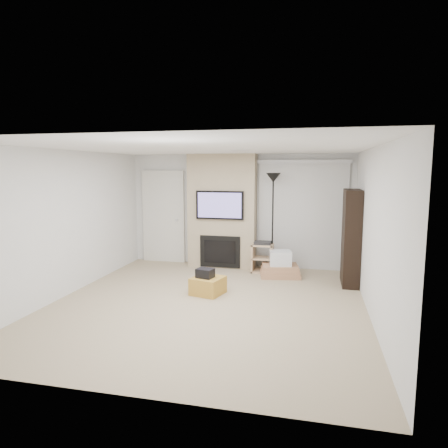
% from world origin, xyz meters
% --- Properties ---
extents(floor, '(5.00, 5.50, 0.00)m').
position_xyz_m(floor, '(0.00, 0.00, 0.00)').
color(floor, tan).
rests_on(floor, ground).
extents(ceiling, '(5.00, 5.50, 0.00)m').
position_xyz_m(ceiling, '(0.00, 0.00, 2.50)').
color(ceiling, white).
rests_on(ceiling, wall_back).
extents(wall_back, '(5.00, 0.00, 2.50)m').
position_xyz_m(wall_back, '(0.00, 2.75, 1.25)').
color(wall_back, silver).
rests_on(wall_back, ground).
extents(wall_front, '(5.00, 0.00, 2.50)m').
position_xyz_m(wall_front, '(0.00, -2.75, 1.25)').
color(wall_front, silver).
rests_on(wall_front, ground).
extents(wall_left, '(0.00, 5.50, 2.50)m').
position_xyz_m(wall_left, '(-2.50, 0.00, 1.25)').
color(wall_left, silver).
rests_on(wall_left, ground).
extents(wall_right, '(0.00, 5.50, 2.50)m').
position_xyz_m(wall_right, '(2.50, 0.00, 1.25)').
color(wall_right, silver).
rests_on(wall_right, ground).
extents(hvac_vent, '(0.35, 0.18, 0.01)m').
position_xyz_m(hvac_vent, '(0.40, 0.80, 2.50)').
color(hvac_vent, silver).
rests_on(hvac_vent, ceiling).
extents(ottoman, '(0.61, 0.61, 0.30)m').
position_xyz_m(ottoman, '(-0.13, 0.50, 0.15)').
color(ottoman, '#B88832').
rests_on(ottoman, floor).
extents(black_bag, '(0.33, 0.28, 0.16)m').
position_xyz_m(black_bag, '(-0.17, 0.47, 0.38)').
color(black_bag, black).
rests_on(black_bag, ottoman).
extents(fireplace_wall, '(1.50, 0.47, 2.50)m').
position_xyz_m(fireplace_wall, '(-0.35, 2.54, 1.24)').
color(fireplace_wall, tan).
rests_on(fireplace_wall, floor).
extents(entry_door, '(1.02, 0.11, 2.14)m').
position_xyz_m(entry_door, '(-1.80, 2.71, 1.05)').
color(entry_door, silver).
rests_on(entry_door, floor).
extents(vertical_blinds, '(1.98, 0.10, 2.37)m').
position_xyz_m(vertical_blinds, '(1.40, 2.70, 1.27)').
color(vertical_blinds, silver).
rests_on(vertical_blinds, floor).
extents(floor_lamp, '(0.31, 0.31, 2.10)m').
position_xyz_m(floor_lamp, '(0.80, 2.32, 1.65)').
color(floor_lamp, black).
rests_on(floor_lamp, floor).
extents(av_stand, '(0.45, 0.38, 0.66)m').
position_xyz_m(av_stand, '(0.61, 2.22, 0.35)').
color(av_stand, tan).
rests_on(av_stand, floor).
extents(box_stack, '(0.88, 0.72, 0.53)m').
position_xyz_m(box_stack, '(1.00, 1.95, 0.20)').
color(box_stack, tan).
rests_on(box_stack, floor).
extents(bookshelf, '(0.30, 0.80, 1.80)m').
position_xyz_m(bookshelf, '(2.34, 1.69, 0.90)').
color(bookshelf, black).
rests_on(bookshelf, floor).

